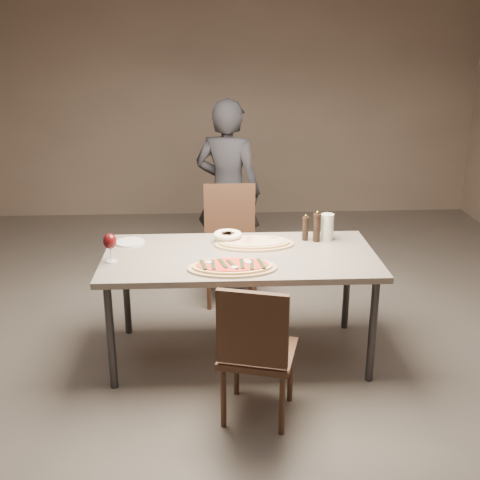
{
  "coord_description": "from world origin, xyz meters",
  "views": [
    {
      "loc": [
        -0.19,
        -3.72,
        2.14
      ],
      "look_at": [
        0.0,
        0.0,
        0.85
      ],
      "focal_mm": 45.0,
      "sensor_mm": 36.0,
      "label": 1
    }
  ],
  "objects_px": {
    "zucchini_pizza": "(232,267)",
    "diner": "(228,192)",
    "bread_basket": "(228,236)",
    "pepper_mill_left": "(305,228)",
    "carafe": "(327,227)",
    "chair_far": "(230,236)",
    "chair_near": "(256,347)",
    "ham_pizza": "(254,243)",
    "dining_table": "(240,262)"
  },
  "relations": [
    {
      "from": "zucchini_pizza",
      "to": "diner",
      "type": "bearing_deg",
      "value": 113.88
    },
    {
      "from": "bread_basket",
      "to": "diner",
      "type": "relative_size",
      "value": 0.12
    },
    {
      "from": "bread_basket",
      "to": "pepper_mill_left",
      "type": "height_order",
      "value": "pepper_mill_left"
    },
    {
      "from": "pepper_mill_left",
      "to": "carafe",
      "type": "height_order",
      "value": "pepper_mill_left"
    },
    {
      "from": "chair_far",
      "to": "diner",
      "type": "xyz_separation_m",
      "value": [
        -0.0,
        0.41,
        0.28
      ]
    },
    {
      "from": "carafe",
      "to": "diner",
      "type": "bearing_deg",
      "value": 119.98
    },
    {
      "from": "pepper_mill_left",
      "to": "chair_far",
      "type": "relative_size",
      "value": 0.2
    },
    {
      "from": "chair_far",
      "to": "bread_basket",
      "type": "bearing_deg",
      "value": 86.52
    },
    {
      "from": "zucchini_pizza",
      "to": "chair_far",
      "type": "distance_m",
      "value": 1.3
    },
    {
      "from": "zucchini_pizza",
      "to": "chair_near",
      "type": "xyz_separation_m",
      "value": [
        0.11,
        -0.5,
        -0.28
      ]
    },
    {
      "from": "ham_pizza",
      "to": "chair_far",
      "type": "height_order",
      "value": "chair_far"
    },
    {
      "from": "dining_table",
      "to": "carafe",
      "type": "distance_m",
      "value": 0.7
    },
    {
      "from": "chair_near",
      "to": "diner",
      "type": "height_order",
      "value": "diner"
    },
    {
      "from": "dining_table",
      "to": "zucchini_pizza",
      "type": "xyz_separation_m",
      "value": [
        -0.06,
        -0.26,
        0.07
      ]
    },
    {
      "from": "carafe",
      "to": "chair_near",
      "type": "distance_m",
      "value": 1.24
    },
    {
      "from": "dining_table",
      "to": "chair_far",
      "type": "height_order",
      "value": "chair_far"
    },
    {
      "from": "bread_basket",
      "to": "diner",
      "type": "xyz_separation_m",
      "value": [
        0.04,
        1.17,
        0.02
      ]
    },
    {
      "from": "dining_table",
      "to": "pepper_mill_left",
      "type": "distance_m",
      "value": 0.56
    },
    {
      "from": "dining_table",
      "to": "chair_near",
      "type": "bearing_deg",
      "value": -86.34
    },
    {
      "from": "bread_basket",
      "to": "dining_table",
      "type": "bearing_deg",
      "value": -73.54
    },
    {
      "from": "zucchini_pizza",
      "to": "pepper_mill_left",
      "type": "bearing_deg",
      "value": 69.39
    },
    {
      "from": "chair_far",
      "to": "diner",
      "type": "height_order",
      "value": "diner"
    },
    {
      "from": "ham_pizza",
      "to": "pepper_mill_left",
      "type": "bearing_deg",
      "value": -8.1
    },
    {
      "from": "bread_basket",
      "to": "carafe",
      "type": "height_order",
      "value": "carafe"
    },
    {
      "from": "ham_pizza",
      "to": "bread_basket",
      "type": "bearing_deg",
      "value": 136.17
    },
    {
      "from": "zucchini_pizza",
      "to": "chair_far",
      "type": "xyz_separation_m",
      "value": [
        0.03,
        1.28,
        -0.23
      ]
    },
    {
      "from": "dining_table",
      "to": "pepper_mill_left",
      "type": "xyz_separation_m",
      "value": [
        0.47,
        0.26,
        0.15
      ]
    },
    {
      "from": "ham_pizza",
      "to": "pepper_mill_left",
      "type": "xyz_separation_m",
      "value": [
        0.37,
        0.09,
        0.07
      ]
    },
    {
      "from": "bread_basket",
      "to": "carafe",
      "type": "bearing_deg",
      "value": 1.73
    },
    {
      "from": "zucchini_pizza",
      "to": "carafe",
      "type": "bearing_deg",
      "value": 62.47
    },
    {
      "from": "zucchini_pizza",
      "to": "carafe",
      "type": "distance_m",
      "value": 0.88
    },
    {
      "from": "zucchini_pizza",
      "to": "carafe",
      "type": "xyz_separation_m",
      "value": [
        0.69,
        0.53,
        0.08
      ]
    },
    {
      "from": "chair_far",
      "to": "diner",
      "type": "bearing_deg",
      "value": -89.69
    },
    {
      "from": "carafe",
      "to": "pepper_mill_left",
      "type": "bearing_deg",
      "value": -177.63
    },
    {
      "from": "dining_table",
      "to": "diner",
      "type": "xyz_separation_m",
      "value": [
        -0.04,
        1.42,
        0.12
      ]
    },
    {
      "from": "dining_table",
      "to": "ham_pizza",
      "type": "distance_m",
      "value": 0.22
    },
    {
      "from": "ham_pizza",
      "to": "diner",
      "type": "distance_m",
      "value": 1.26
    },
    {
      "from": "ham_pizza",
      "to": "dining_table",
      "type": "bearing_deg",
      "value": -143.04
    },
    {
      "from": "diner",
      "to": "ham_pizza",
      "type": "bearing_deg",
      "value": 117.3
    },
    {
      "from": "carafe",
      "to": "chair_far",
      "type": "height_order",
      "value": "chair_far"
    },
    {
      "from": "dining_table",
      "to": "carafe",
      "type": "xyz_separation_m",
      "value": [
        0.63,
        0.27,
        0.15
      ]
    },
    {
      "from": "chair_near",
      "to": "pepper_mill_left",
      "type": "bearing_deg",
      "value": 82.97
    },
    {
      "from": "chair_far",
      "to": "zucchini_pizza",
      "type": "bearing_deg",
      "value": 88.39
    },
    {
      "from": "bread_basket",
      "to": "chair_far",
      "type": "bearing_deg",
      "value": 86.81
    },
    {
      "from": "ham_pizza",
      "to": "diner",
      "type": "xyz_separation_m",
      "value": [
        -0.14,
        1.25,
        0.04
      ]
    },
    {
      "from": "ham_pizza",
      "to": "chair_far",
      "type": "distance_m",
      "value": 0.88
    },
    {
      "from": "zucchini_pizza",
      "to": "ham_pizza",
      "type": "relative_size",
      "value": 1.02
    },
    {
      "from": "zucchini_pizza",
      "to": "bread_basket",
      "type": "distance_m",
      "value": 0.51
    },
    {
      "from": "zucchini_pizza",
      "to": "carafe",
      "type": "height_order",
      "value": "carafe"
    },
    {
      "from": "bread_basket",
      "to": "chair_near",
      "type": "distance_m",
      "value": 1.07
    }
  ]
}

